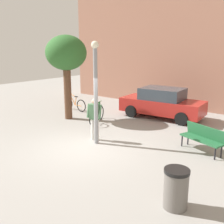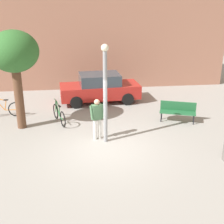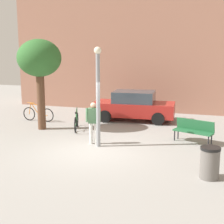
% 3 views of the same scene
% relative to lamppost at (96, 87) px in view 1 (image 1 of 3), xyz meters
% --- Properties ---
extents(ground_plane, '(36.00, 36.00, 0.00)m').
position_rel_lamppost_xyz_m(ground_plane, '(-0.01, -0.59, -2.16)').
color(ground_plane, gray).
extents(building_facade, '(16.57, 2.00, 9.96)m').
position_rel_lamppost_xyz_m(building_facade, '(-0.01, 8.54, 2.82)').
color(building_facade, '#9E6B56').
rests_on(building_facade, ground_plane).
extents(lamppost, '(0.28, 0.28, 3.81)m').
position_rel_lamppost_xyz_m(lamppost, '(0.00, 0.00, 0.00)').
color(lamppost, gray).
rests_on(lamppost, ground_plane).
extents(person_by_lamppost, '(0.63, 0.41, 1.67)m').
position_rel_lamppost_xyz_m(person_by_lamppost, '(-0.30, 0.26, -1.19)').
color(person_by_lamppost, white).
rests_on(person_by_lamppost, ground_plane).
extents(park_bench, '(1.67, 0.99, 0.92)m').
position_rel_lamppost_xyz_m(park_bench, '(3.48, 1.70, -1.61)').
color(park_bench, '#236038').
rests_on(park_bench, ground_plane).
extents(plaza_tree, '(2.00, 2.00, 4.17)m').
position_rel_lamppost_xyz_m(plaza_tree, '(-3.49, 1.81, 1.05)').
color(plaza_tree, brown).
rests_on(plaza_tree, ground_plane).
extents(bicycle_green, '(0.64, 1.73, 0.97)m').
position_rel_lamppost_xyz_m(bicycle_green, '(-1.89, 2.19, -1.78)').
color(bicycle_green, black).
rests_on(bicycle_green, ground_plane).
extents(bicycle_orange, '(1.81, 0.11, 0.97)m').
position_rel_lamppost_xyz_m(bicycle_orange, '(-4.53, 3.24, -1.78)').
color(bicycle_orange, black).
rests_on(bicycle_orange, ground_plane).
extents(parked_car_red, '(4.32, 2.07, 1.55)m').
position_rel_lamppost_xyz_m(parked_car_red, '(0.18, 4.93, -1.39)').
color(parked_car_red, '#AD231E').
rests_on(parked_car_red, ground_plane).
extents(trash_bin, '(0.58, 0.58, 0.95)m').
position_rel_lamppost_xyz_m(trash_bin, '(4.18, -2.01, -1.68)').
color(trash_bin, '#66605B').
rests_on(trash_bin, ground_plane).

